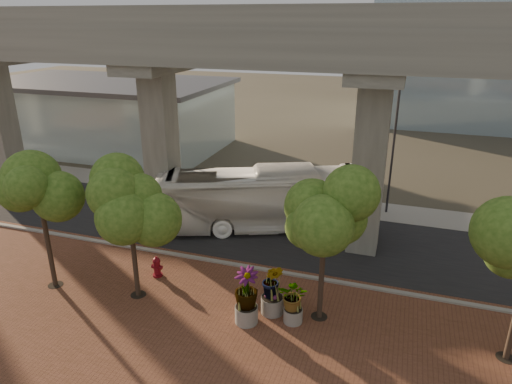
% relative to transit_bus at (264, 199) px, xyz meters
% --- Properties ---
extents(ground, '(160.00, 160.00, 0.00)m').
position_rel_transit_bus_xyz_m(ground, '(-0.11, -2.91, -1.81)').
color(ground, '#3D392D').
rests_on(ground, ground).
extents(brick_plaza, '(70.00, 13.00, 0.06)m').
position_rel_transit_bus_xyz_m(brick_plaza, '(-0.11, -10.91, -1.78)').
color(brick_plaza, brown).
rests_on(brick_plaza, ground).
extents(asphalt_road, '(90.00, 8.00, 0.04)m').
position_rel_transit_bus_xyz_m(asphalt_road, '(-0.11, -0.91, -1.79)').
color(asphalt_road, black).
rests_on(asphalt_road, ground).
extents(curb_strip, '(70.00, 0.25, 0.16)m').
position_rel_transit_bus_xyz_m(curb_strip, '(-0.11, -4.91, -1.73)').
color(curb_strip, gray).
rests_on(curb_strip, ground).
extents(far_sidewalk, '(90.00, 3.00, 0.06)m').
position_rel_transit_bus_xyz_m(far_sidewalk, '(-0.11, 4.59, -1.78)').
color(far_sidewalk, gray).
rests_on(far_sidewalk, ground).
extents(transit_viaduct, '(72.00, 5.60, 12.40)m').
position_rel_transit_bus_xyz_m(transit_viaduct, '(-0.11, -0.91, 5.47)').
color(transit_viaduct, gray).
rests_on(transit_viaduct, ground).
extents(station_pavilion, '(23.00, 13.00, 6.30)m').
position_rel_transit_bus_xyz_m(station_pavilion, '(-20.11, 13.09, 1.41)').
color(station_pavilion, silver).
rests_on(station_pavilion, ground).
extents(transit_bus, '(13.18, 7.82, 3.63)m').
position_rel_transit_bus_xyz_m(transit_bus, '(0.00, 0.00, 0.00)').
color(transit_bus, white).
rests_on(transit_bus, ground).
extents(fire_hydrant, '(0.53, 0.48, 1.06)m').
position_rel_transit_bus_xyz_m(fire_hydrant, '(-3.24, -7.04, -1.24)').
color(fire_hydrant, maroon).
rests_on(fire_hydrant, ground).
extents(planter_front, '(1.76, 1.76, 1.94)m').
position_rel_transit_bus_xyz_m(planter_front, '(3.89, -8.44, -0.58)').
color(planter_front, gray).
rests_on(planter_front, ground).
extents(planter_right, '(2.34, 2.34, 2.49)m').
position_rel_transit_bus_xyz_m(planter_right, '(2.08, -9.06, -0.24)').
color(planter_right, gray).
rests_on(planter_right, ground).
extents(planter_left, '(2.14, 2.14, 2.36)m').
position_rel_transit_bus_xyz_m(planter_left, '(2.89, -8.10, -0.32)').
color(planter_left, '#ADA89C').
rests_on(planter_left, ground).
extents(street_tree_far_west, '(3.96, 3.96, 6.65)m').
position_rel_transit_bus_xyz_m(street_tree_far_west, '(-7.41, -9.28, 3.07)').
color(street_tree_far_west, '#443227').
rests_on(street_tree_far_west, ground).
extents(street_tree_near_west, '(3.65, 3.65, 6.07)m').
position_rel_transit_bus_xyz_m(street_tree_near_west, '(-3.26, -8.76, 2.64)').
color(street_tree_near_west, '#443227').
rests_on(street_tree_near_west, ground).
extents(street_tree_near_east, '(4.00, 4.00, 6.58)m').
position_rel_transit_bus_xyz_m(street_tree_near_east, '(4.87, -7.77, 2.99)').
color(street_tree_near_east, '#443227').
rests_on(street_tree_near_east, ground).
extents(streetlamp_west, '(0.44, 1.28, 8.81)m').
position_rel_transit_bus_xyz_m(streetlamp_west, '(-9.77, 2.75, 3.33)').
color(streetlamp_west, '#29282D').
rests_on(streetlamp_west, ground).
extents(streetlamp_east, '(0.42, 1.23, 8.47)m').
position_rel_transit_bus_xyz_m(streetlamp_east, '(6.87, 4.47, 3.13)').
color(streetlamp_east, '#2B2B2F').
rests_on(streetlamp_east, ground).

